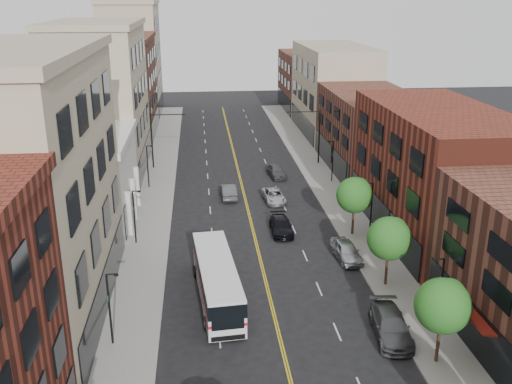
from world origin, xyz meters
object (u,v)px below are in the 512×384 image
object	(u,v)px
car_lane_behind	(229,191)
car_lane_b	(274,196)
car_parked_far	(346,251)
city_bus	(217,278)
car_lane_a	(281,226)
car_parked_mid	(391,326)
car_lane_c	(276,171)

from	to	relation	value
car_lane_behind	car_lane_b	size ratio (longest dim) A/B	0.97
car_lane_b	car_parked_far	bearing A→B (deg)	-78.66
city_bus	car_parked_far	xyz separation A→B (m)	(11.35, 5.72, -0.97)
car_lane_behind	car_lane_a	distance (m)	11.41
car_parked_far	car_lane_b	xyz separation A→B (m)	(-4.31, 15.05, -0.14)
car_parked_mid	car_parked_far	distance (m)	11.81
car_parked_far	car_lane_a	xyz separation A→B (m)	(-4.77, 6.28, -0.09)
car_lane_c	car_parked_far	bearing A→B (deg)	-90.31
car_parked_mid	car_lane_behind	size ratio (longest dim) A/B	1.22
car_parked_mid	car_lane_b	xyz separation A→B (m)	(-4.31, 26.86, -0.15)
car_parked_mid	car_lane_a	world-z (taller)	car_parked_mid
car_lane_behind	car_lane_a	xyz separation A→B (m)	(4.43, -10.52, -0.05)
city_bus	car_parked_mid	xyz separation A→B (m)	(11.35, -6.10, -0.96)
car_lane_a	car_lane_behind	bearing A→B (deg)	113.26
car_lane_c	car_lane_a	bearing A→B (deg)	-103.34
car_parked_mid	car_lane_behind	bearing A→B (deg)	113.55
car_lane_a	car_lane_c	distance (m)	17.73
car_lane_behind	car_lane_b	distance (m)	5.19
car_lane_behind	car_parked_mid	bearing A→B (deg)	106.62
car_lane_a	car_lane_b	distance (m)	8.78
car_lane_a	car_lane_c	size ratio (longest dim) A/B	1.08
car_parked_far	car_lane_c	distance (m)	24.07
car_parked_mid	car_parked_far	xyz separation A→B (m)	(0.00, 11.81, -0.01)
car_lane_a	car_lane_c	world-z (taller)	car_lane_c
city_bus	car_parked_mid	size ratio (longest dim) A/B	2.16
car_parked_mid	car_lane_behind	xyz separation A→B (m)	(-9.20, 28.61, -0.05)
city_bus	car_lane_b	xyz separation A→B (m)	(7.04, 20.77, -1.11)
car_parked_mid	car_lane_behind	world-z (taller)	car_parked_mid
car_lane_b	car_lane_c	distance (m)	8.98
car_lane_b	car_lane_behind	bearing A→B (deg)	155.72
car_lane_behind	car_lane_b	xyz separation A→B (m)	(4.89, -1.74, -0.10)
car_lane_behind	car_lane_a	bearing A→B (deg)	111.65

